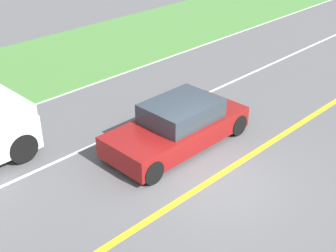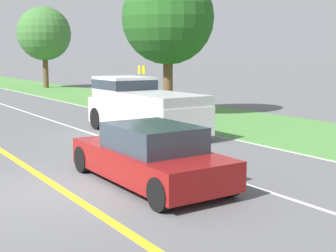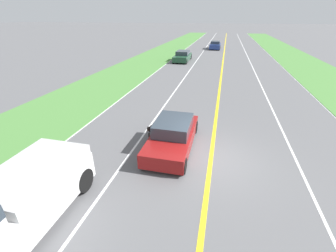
{
  "view_description": "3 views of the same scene",
  "coord_description": "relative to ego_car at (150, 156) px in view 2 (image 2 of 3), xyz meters",
  "views": [
    {
      "loc": [
        -6.03,
        7.69,
        6.85
      ],
      "look_at": [
        1.8,
        -0.17,
        0.77
      ],
      "focal_mm": 50.0,
      "sensor_mm": 36.0,
      "label": 1
    },
    {
      "loc": [
        -3.36,
        -9.07,
        2.76
      ],
      "look_at": [
        2.42,
        -0.34,
        1.19
      ],
      "focal_mm": 50.0,
      "sensor_mm": 36.0,
      "label": 2
    },
    {
      "loc": [
        -0.1,
        8.16,
        5.46
      ],
      "look_at": [
        2.06,
        -0.72,
        0.98
      ],
      "focal_mm": 24.0,
      "sensor_mm": 36.0,
      "label": 3
    }
  ],
  "objects": [
    {
      "name": "ego_car",
      "position": [
        0.0,
        0.0,
        0.0
      ],
      "size": [
        1.83,
        4.25,
        1.32
      ],
      "color": "maroon",
      "rests_on": "ground"
    },
    {
      "name": "lane_edge_line_right",
      "position": [
        5.2,
        0.57,
        -0.61
      ],
      "size": [
        0.14,
        160.0,
        0.01
      ],
      "primitive_type": "cube",
      "color": "white",
      "rests_on": "ground"
    },
    {
      "name": "pickup_truck",
      "position": [
        3.22,
        5.87,
        0.4
      ],
      "size": [
        2.01,
        5.37,
        2.0
      ],
      "color": "silver",
      "rests_on": "ground"
    },
    {
      "name": "street_sign",
      "position": [
        6.27,
        11.15,
        0.88
      ],
      "size": [
        0.11,
        0.64,
        2.36
      ],
      "color": "gray",
      "rests_on": "ground"
    },
    {
      "name": "roadside_tree_right_near",
      "position": [
        6.87,
        9.68,
        3.85
      ],
      "size": [
        4.23,
        4.23,
        6.61
      ],
      "color": "brown",
      "rests_on": "ground"
    },
    {
      "name": "centre_divider_line",
      "position": [
        -1.8,
        0.57,
        -0.61
      ],
      "size": [
        0.18,
        160.0,
        0.01
      ],
      "primitive_type": "cube",
      "color": "yellow",
      "rests_on": "ground"
    },
    {
      "name": "roadside_tree_right_far",
      "position": [
        8.58,
        31.65,
        4.06
      ],
      "size": [
        4.6,
        4.6,
        6.99
      ],
      "color": "brown",
      "rests_on": "ground"
    },
    {
      "name": "lane_dash_same_dir",
      "position": [
        1.7,
        0.57,
        -0.61
      ],
      "size": [
        0.1,
        160.0,
        0.01
      ],
      "primitive_type": "cube",
      "color": "white",
      "rests_on": "ground"
    },
    {
      "name": "dog",
      "position": [
        1.19,
        -0.51,
        -0.1
      ],
      "size": [
        0.21,
        1.05,
        0.81
      ],
      "rotation": [
        0.0,
        0.0,
        -0.02
      ],
      "color": "black",
      "rests_on": "ground"
    },
    {
      "name": "ground_plane",
      "position": [
        -1.8,
        0.57,
        -0.61
      ],
      "size": [
        400.0,
        400.0,
        0.0
      ],
      "primitive_type": "plane",
      "color": "#5B5B5E"
    }
  ]
}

